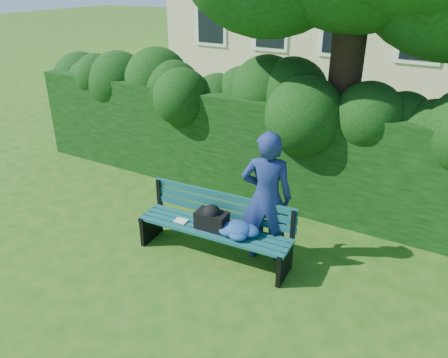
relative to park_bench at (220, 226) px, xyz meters
The scene contains 4 objects.
ground 0.56m from the park_bench, 161.09° to the right, with size 80.00×80.00×0.00m, color #1F5911.
hedge 2.17m from the park_bench, 96.33° to the left, with size 10.00×1.00×1.80m.
park_bench is the anchor object (origin of this frame).
man_reading 0.76m from the park_bench, 30.67° to the left, with size 0.69×0.45×1.88m, color navy.
Camera 1 is at (2.88, -4.36, 3.66)m, focal length 35.00 mm.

